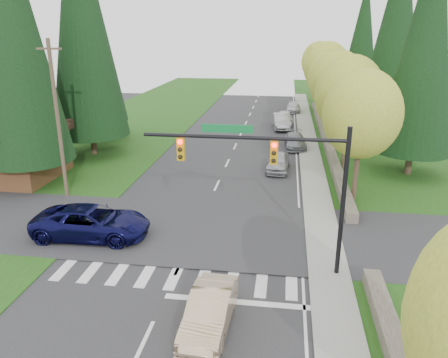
% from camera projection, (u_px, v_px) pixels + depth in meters
% --- Properties ---
extents(ground, '(120.00, 120.00, 0.00)m').
position_uv_depth(ground, '(153.00, 323.00, 16.44)').
color(ground, '#28282B').
rests_on(ground, ground).
extents(grass_east, '(14.00, 110.00, 0.06)m').
position_uv_depth(grass_east, '(393.00, 173.00, 33.41)').
color(grass_east, '#234211').
rests_on(grass_east, ground).
extents(grass_west, '(14.00, 110.00, 0.06)m').
position_uv_depth(grass_west, '(74.00, 160.00, 36.88)').
color(grass_west, '#234211').
rests_on(grass_west, ground).
extents(cross_street, '(120.00, 8.00, 0.10)m').
position_uv_depth(cross_street, '(195.00, 231.00, 23.93)').
color(cross_street, '#28282B').
rests_on(cross_street, ground).
extents(sidewalk_east, '(1.80, 80.00, 0.13)m').
position_uv_depth(sidewalk_east, '(311.00, 162.00, 36.09)').
color(sidewalk_east, gray).
rests_on(sidewalk_east, ground).
extents(curb_east, '(0.20, 80.00, 0.13)m').
position_uv_depth(curb_east, '(301.00, 162.00, 36.20)').
color(curb_east, gray).
rests_on(curb_east, ground).
extents(stone_wall_north, '(0.70, 40.00, 0.70)m').
position_uv_depth(stone_wall_north, '(325.00, 137.00, 43.26)').
color(stone_wall_north, '#4C4438').
rests_on(stone_wall_north, ground).
extents(traffic_signal, '(8.70, 0.37, 6.80)m').
position_uv_depth(traffic_signal, '(278.00, 167.00, 18.44)').
color(traffic_signal, black).
rests_on(traffic_signal, ground).
extents(brown_building, '(8.40, 8.40, 5.40)m').
position_uv_depth(brown_building, '(10.00, 137.00, 31.46)').
color(brown_building, '#4C2D19').
rests_on(brown_building, ground).
extents(utility_pole, '(1.60, 0.24, 10.00)m').
position_uv_depth(utility_pole, '(58.00, 120.00, 27.26)').
color(utility_pole, '#473828').
rests_on(utility_pole, ground).
extents(decid_tree_0, '(4.80, 4.80, 8.37)m').
position_uv_depth(decid_tree_0, '(362.00, 114.00, 26.49)').
color(decid_tree_0, '#38281C').
rests_on(decid_tree_0, ground).
extents(decid_tree_1, '(5.20, 5.20, 8.80)m').
position_uv_depth(decid_tree_1, '(349.00, 95.00, 32.96)').
color(decid_tree_1, '#38281C').
rests_on(decid_tree_1, ground).
extents(decid_tree_2, '(5.00, 5.00, 8.82)m').
position_uv_depth(decid_tree_2, '(337.00, 82.00, 39.50)').
color(decid_tree_2, '#38281C').
rests_on(decid_tree_2, ground).
extents(decid_tree_3, '(5.00, 5.00, 8.55)m').
position_uv_depth(decid_tree_3, '(331.00, 77.00, 46.12)').
color(decid_tree_3, '#38281C').
rests_on(decid_tree_3, ground).
extents(decid_tree_4, '(5.40, 5.40, 9.18)m').
position_uv_depth(decid_tree_4, '(327.00, 68.00, 52.53)').
color(decid_tree_4, '#38281C').
rests_on(decid_tree_4, ground).
extents(decid_tree_5, '(4.80, 4.80, 8.30)m').
position_uv_depth(decid_tree_5, '(321.00, 68.00, 59.29)').
color(decid_tree_5, '#38281C').
rests_on(decid_tree_5, ground).
extents(decid_tree_6, '(5.20, 5.20, 8.86)m').
position_uv_depth(decid_tree_6, '(319.00, 62.00, 65.72)').
color(decid_tree_6, '#38281C').
rests_on(decid_tree_6, ground).
extents(conifer_w_a, '(6.12, 6.12, 19.80)m').
position_uv_depth(conifer_w_a, '(11.00, 24.00, 27.76)').
color(conifer_w_a, '#38281C').
rests_on(conifer_w_a, ground).
extents(conifer_w_b, '(5.44, 5.44, 17.80)m').
position_uv_depth(conifer_w_b, '(8.00, 39.00, 32.24)').
color(conifer_w_b, '#38281C').
rests_on(conifer_w_b, ground).
extents(conifer_w_c, '(6.46, 6.46, 20.80)m').
position_uv_depth(conifer_w_c, '(81.00, 19.00, 34.96)').
color(conifer_w_c, '#38281C').
rests_on(conifer_w_c, ground).
extents(conifer_w_e, '(5.78, 5.78, 18.80)m').
position_uv_depth(conifer_w_e, '(91.00, 31.00, 41.17)').
color(conifer_w_e, '#38281C').
rests_on(conifer_w_e, ground).
extents(conifer_e_a, '(5.44, 5.44, 17.80)m').
position_uv_depth(conifer_e_a, '(426.00, 40.00, 30.10)').
color(conifer_e_a, '#38281C').
rests_on(conifer_e_a, ground).
extents(conifer_e_b, '(6.12, 6.12, 19.80)m').
position_uv_depth(conifer_e_b, '(397.00, 26.00, 42.74)').
color(conifer_e_b, '#38281C').
rests_on(conifer_e_b, ground).
extents(conifer_e_c, '(5.10, 5.10, 16.80)m').
position_uv_depth(conifer_e_c, '(362.00, 39.00, 56.47)').
color(conifer_e_c, '#38281C').
rests_on(conifer_e_c, ground).
extents(sedan_champagne, '(1.69, 4.35, 1.41)m').
position_uv_depth(sedan_champagne, '(210.00, 311.00, 16.01)').
color(sedan_champagne, '#CAAD87').
rests_on(sedan_champagne, ground).
extents(suv_navy, '(6.19, 3.03, 1.69)m').
position_uv_depth(suv_navy, '(92.00, 222.00, 23.01)').
color(suv_navy, '#0B0B38').
rests_on(suv_navy, ground).
extents(parked_car_a, '(1.90, 4.21, 1.40)m').
position_uv_depth(parked_car_a, '(278.00, 162.00, 33.96)').
color(parked_car_a, '#9FA0A4').
rests_on(parked_car_a, ground).
extents(parked_car_b, '(2.16, 4.65, 1.32)m').
position_uv_depth(parked_car_b, '(295.00, 141.00, 40.51)').
color(parked_car_b, gray).
rests_on(parked_car_b, ground).
extents(parked_car_c, '(2.19, 5.09, 1.63)m').
position_uv_depth(parked_car_c, '(282.00, 121.00, 48.31)').
color(parked_car_c, '#A0A1A4').
rests_on(parked_car_c, ground).
extents(parked_car_d, '(2.07, 4.17, 1.37)m').
position_uv_depth(parked_car_d, '(285.00, 117.00, 51.54)').
color(parked_car_d, silver).
rests_on(parked_car_d, ground).
extents(parked_car_e, '(1.80, 4.41, 1.28)m').
position_uv_depth(parked_car_e, '(294.00, 107.00, 57.92)').
color(parked_car_e, '#B9B9BE').
rests_on(parked_car_e, ground).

